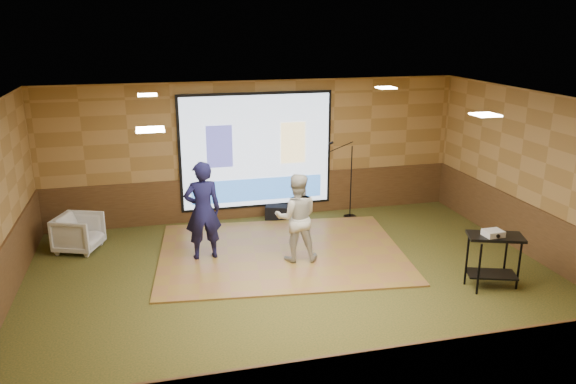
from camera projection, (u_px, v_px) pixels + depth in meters
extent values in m
plane|color=#263317|center=(298.00, 284.00, 9.30)|extent=(9.00, 9.00, 0.00)
cube|color=#A17A43|center=(256.00, 151.00, 12.11)|extent=(9.00, 0.04, 3.00)
cube|color=#A17A43|center=(389.00, 301.00, 5.61)|extent=(9.00, 0.04, 3.00)
cube|color=#A17A43|center=(544.00, 179.00, 9.91)|extent=(0.04, 7.00, 3.00)
cube|color=silver|center=(299.00, 103.00, 8.42)|extent=(9.00, 7.00, 0.04)
cube|color=#432C16|center=(257.00, 196.00, 12.39)|extent=(9.00, 0.04, 0.95)
cube|color=#432C16|center=(535.00, 234.00, 10.20)|extent=(0.04, 7.00, 0.95)
cube|color=black|center=(257.00, 151.00, 12.06)|extent=(3.32, 0.03, 2.52)
cube|color=silver|center=(257.00, 151.00, 12.03)|extent=(3.20, 0.02, 2.40)
cube|color=#3A3B81|center=(219.00, 147.00, 11.79)|extent=(0.55, 0.01, 0.90)
cube|color=#DFC681|center=(293.00, 143.00, 12.16)|extent=(0.55, 0.01, 0.90)
cube|color=blue|center=(258.00, 189.00, 12.27)|extent=(2.88, 0.01, 0.50)
cube|color=#F8E2BA|center=(147.00, 95.00, 9.59)|extent=(0.32, 0.32, 0.02)
cube|color=#F8E2BA|center=(386.00, 88.00, 10.61)|extent=(0.32, 0.32, 0.02)
cube|color=#F8E2BA|center=(150.00, 130.00, 6.53)|extent=(0.32, 0.32, 0.02)
cube|color=#F8E2BA|center=(485.00, 115.00, 7.55)|extent=(0.32, 0.32, 0.02)
cube|color=olive|center=(281.00, 252.00, 10.54)|extent=(4.86, 3.92, 0.03)
imported|color=#151542|center=(203.00, 211.00, 10.02)|extent=(0.69, 0.48, 1.81)
imported|color=beige|center=(296.00, 217.00, 9.97)|extent=(0.87, 0.73, 1.60)
cylinder|color=black|center=(479.00, 269.00, 8.84)|extent=(0.04, 0.04, 0.86)
cylinder|color=black|center=(519.00, 265.00, 9.01)|extent=(0.04, 0.04, 0.86)
cylinder|color=black|center=(467.00, 260.00, 9.18)|extent=(0.04, 0.04, 0.86)
cylinder|color=black|center=(505.00, 256.00, 9.34)|extent=(0.04, 0.04, 0.86)
cube|color=black|center=(496.00, 237.00, 8.96)|extent=(0.86, 0.45, 0.05)
cube|color=black|center=(491.00, 274.00, 9.15)|extent=(0.77, 0.41, 0.03)
cube|color=silver|center=(493.00, 233.00, 8.91)|extent=(0.30, 0.25, 0.10)
cylinder|color=black|center=(350.00, 216.00, 12.49)|extent=(0.28, 0.28, 0.02)
cylinder|color=black|center=(351.00, 182.00, 12.26)|extent=(0.02, 0.02, 1.61)
cylinder|color=black|center=(342.00, 147.00, 11.97)|extent=(0.51, 0.02, 0.20)
cylinder|color=black|center=(331.00, 143.00, 11.88)|extent=(0.12, 0.05, 0.08)
imported|color=gray|center=(79.00, 233.00, 10.58)|extent=(0.99, 0.98, 0.70)
cube|color=black|center=(277.00, 212.00, 12.34)|extent=(0.56, 0.47, 0.30)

